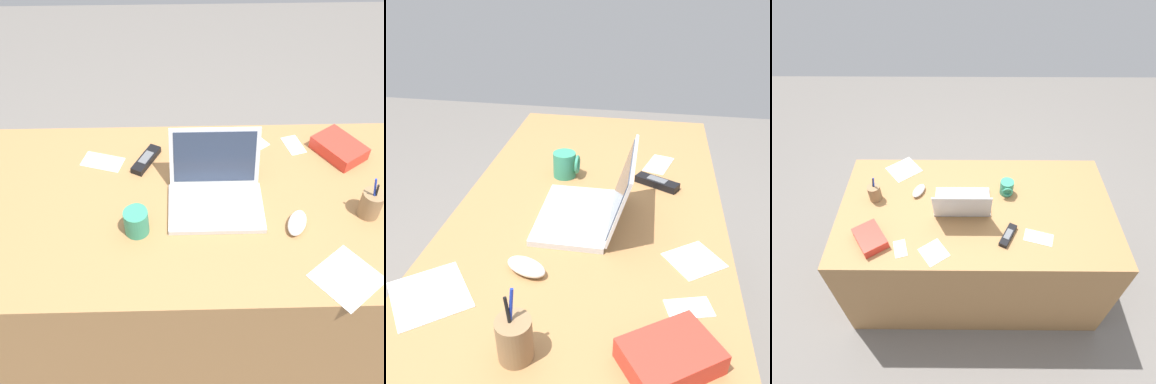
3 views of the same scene
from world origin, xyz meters
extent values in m
plane|color=slate|center=(0.00, 0.00, 0.00)|extent=(6.00, 6.00, 0.00)
cube|color=#9E7042|center=(0.00, 0.00, 0.37)|extent=(1.57, 0.82, 0.75)
cube|color=silver|center=(0.08, -0.03, 0.76)|extent=(0.32, 0.21, 0.02)
cube|color=silver|center=(0.08, -0.02, 0.77)|extent=(0.26, 0.11, 0.00)
cube|color=silver|center=(0.08, -0.10, 0.77)|extent=(0.09, 0.05, 0.00)
cube|color=silver|center=(0.08, 0.10, 0.87)|extent=(0.31, 0.06, 0.20)
cube|color=#283347|center=(0.08, 0.10, 0.87)|extent=(0.28, 0.05, 0.18)
ellipsoid|color=white|center=(0.34, -0.11, 0.77)|extent=(0.10, 0.12, 0.03)
cylinder|color=#338C6B|center=(-0.18, -0.12, 0.79)|extent=(0.08, 0.08, 0.09)
torus|color=#338C6B|center=(-0.18, -0.07, 0.80)|extent=(0.07, 0.01, 0.07)
cube|color=black|center=(-0.16, 0.21, 0.76)|extent=(0.11, 0.15, 0.02)
cube|color=#595B60|center=(-0.16, 0.21, 0.77)|extent=(0.06, 0.07, 0.00)
cylinder|color=olive|center=(0.59, -0.06, 0.80)|extent=(0.07, 0.07, 0.10)
cylinder|color=#1933B2|center=(0.58, -0.07, 0.84)|extent=(0.03, 0.02, 0.15)
cylinder|color=black|center=(0.59, -0.07, 0.83)|extent=(0.03, 0.03, 0.13)
cube|color=red|center=(0.56, 0.24, 0.77)|extent=(0.21, 0.22, 0.05)
cube|color=white|center=(-0.32, 0.21, 0.75)|extent=(0.17, 0.12, 0.00)
cube|color=white|center=(0.46, -0.31, 0.75)|extent=(0.24, 0.24, 0.00)
cube|color=white|center=(0.22, 0.31, 0.75)|extent=(0.17, 0.17, 0.00)
cube|color=white|center=(0.40, 0.29, 0.75)|extent=(0.09, 0.12, 0.00)
camera|label=1|loc=(-0.03, -1.12, 1.99)|focal=45.87mm
camera|label=2|loc=(1.13, 0.16, 1.46)|focal=39.86mm
camera|label=3|loc=(0.06, 1.24, 2.17)|focal=30.83mm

